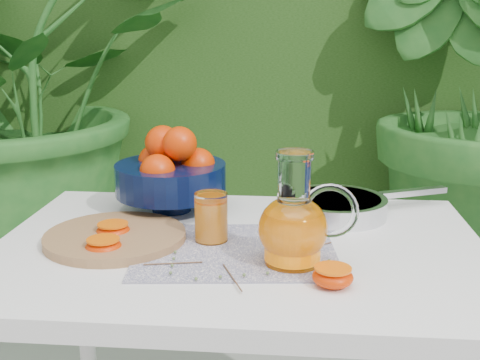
# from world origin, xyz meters

# --- Properties ---
(hedge_backdrop) EXTENTS (8.00, 1.65, 2.50)m
(hedge_backdrop) POSITION_xyz_m (0.06, 2.06, 1.19)
(hedge_backdrop) COLOR #1E4614
(hedge_backdrop) RESTS_ON ground
(potted_plant_left) EXTENTS (2.65, 2.65, 1.88)m
(potted_plant_left) POSITION_xyz_m (-1.09, 1.25, 0.94)
(potted_plant_left) COLOR #216021
(potted_plant_left) RESTS_ON ground
(potted_plant_right) EXTENTS (2.55, 2.55, 1.83)m
(potted_plant_right) POSITION_xyz_m (0.79, 1.25, 0.91)
(potted_plant_right) COLOR #216021
(potted_plant_right) RESTS_ON ground
(white_table) EXTENTS (1.00, 0.70, 0.75)m
(white_table) POSITION_xyz_m (0.02, -0.09, 0.67)
(white_table) COLOR white
(white_table) RESTS_ON ground
(placemat) EXTENTS (0.42, 0.34, 0.00)m
(placemat) POSITION_xyz_m (0.01, -0.13, 0.75)
(placemat) COLOR #0C1044
(placemat) RESTS_ON white_table
(cutting_board) EXTENTS (0.37, 0.37, 0.02)m
(cutting_board) POSITION_xyz_m (-0.24, -0.10, 0.76)
(cutting_board) COLOR olive
(cutting_board) RESTS_ON white_table
(fruit_bowl) EXTENTS (0.32, 0.32, 0.21)m
(fruit_bowl) POSITION_xyz_m (-0.16, 0.12, 0.84)
(fruit_bowl) COLOR black
(fruit_bowl) RESTS_ON white_table
(juice_pitcher) EXTENTS (0.19, 0.14, 0.21)m
(juice_pitcher) POSITION_xyz_m (0.13, -0.19, 0.83)
(juice_pitcher) COLOR white
(juice_pitcher) RESTS_ON white_table
(juice_tumbler) EXTENTS (0.08, 0.08, 0.10)m
(juice_tumbler) POSITION_xyz_m (-0.04, -0.08, 0.80)
(juice_tumbler) COLOR white
(juice_tumbler) RESTS_ON white_table
(saute_pan) EXTENTS (0.44, 0.31, 0.04)m
(saute_pan) POSITION_xyz_m (0.23, 0.12, 0.77)
(saute_pan) COLOR silver
(saute_pan) RESTS_ON white_table
(orange_halves) EXTENTS (0.52, 0.27, 0.03)m
(orange_halves) POSITION_xyz_m (-0.10, -0.18, 0.77)
(orange_halves) COLOR #DE4302
(orange_halves) RESTS_ON white_table
(thyme_sprigs) EXTENTS (0.35, 0.27, 0.01)m
(thyme_sprigs) POSITION_xyz_m (0.03, -0.20, 0.76)
(thyme_sprigs) COLOR brown
(thyme_sprigs) RESTS_ON white_table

